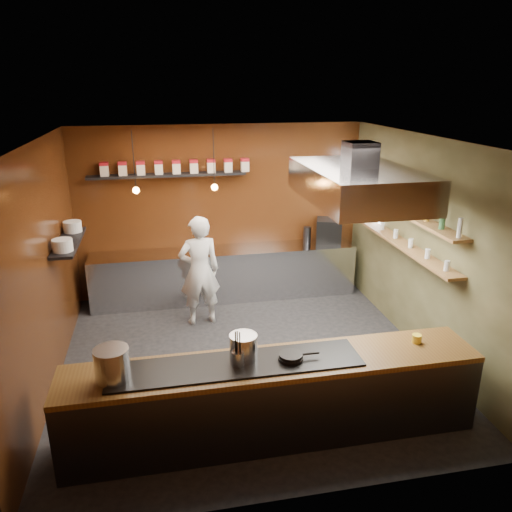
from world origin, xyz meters
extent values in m
plane|color=black|center=(0.00, 0.00, 0.00)|extent=(5.00, 5.00, 0.00)
plane|color=black|center=(0.00, 2.50, 1.50)|extent=(5.00, 0.00, 5.00)
plane|color=black|center=(-2.50, 0.00, 1.50)|extent=(0.00, 5.00, 5.00)
plane|color=#424326|center=(2.50, 0.00, 1.50)|extent=(0.00, 5.00, 5.00)
plane|color=silver|center=(0.00, 0.00, 3.00)|extent=(5.00, 5.00, 0.00)
plane|color=white|center=(2.45, 1.70, 1.90)|extent=(0.00, 1.00, 1.00)
cube|color=silver|center=(0.00, 2.17, 0.45)|extent=(4.60, 0.65, 0.90)
cube|color=#38383D|center=(0.00, -1.60, 0.43)|extent=(4.40, 0.70, 0.86)
cube|color=brown|center=(0.00, -1.60, 0.89)|extent=(4.40, 0.72, 0.06)
cube|color=black|center=(-0.40, -1.60, 0.93)|extent=(2.60, 0.55, 0.02)
cube|color=black|center=(-0.90, 2.36, 2.20)|extent=(2.60, 0.26, 0.04)
cube|color=black|center=(-2.34, 1.00, 1.55)|extent=(0.30, 1.40, 0.04)
cube|color=#91623A|center=(2.34, 0.30, 1.92)|extent=(0.26, 2.80, 0.04)
cube|color=#91623A|center=(2.34, 0.30, 1.45)|extent=(0.26, 2.80, 0.04)
cube|color=#38383D|center=(1.30, -0.40, 2.85)|extent=(0.35, 0.35, 0.30)
cube|color=silver|center=(1.30, -0.40, 2.50)|extent=(1.20, 2.00, 0.40)
cube|color=white|center=(1.30, -0.40, 2.29)|extent=(1.00, 1.80, 0.02)
cylinder|color=black|center=(-1.40, 1.70, 2.55)|extent=(0.01, 0.01, 0.90)
sphere|color=orange|center=(-1.40, 1.70, 2.10)|extent=(0.10, 0.10, 0.10)
cylinder|color=black|center=(-0.20, 1.70, 2.55)|extent=(0.01, 0.01, 0.90)
sphere|color=orange|center=(-0.20, 1.70, 2.10)|extent=(0.10, 0.10, 0.10)
cube|color=beige|center=(-1.90, 2.36, 2.31)|extent=(0.13, 0.13, 0.17)
cube|color=maroon|center=(-1.90, 2.36, 2.42)|extent=(0.13, 0.13, 0.05)
cube|color=beige|center=(-1.61, 2.36, 2.31)|extent=(0.13, 0.13, 0.17)
cube|color=maroon|center=(-1.61, 2.36, 2.42)|extent=(0.13, 0.13, 0.05)
cube|color=beige|center=(-1.32, 2.36, 2.31)|extent=(0.13, 0.13, 0.17)
cube|color=maroon|center=(-1.32, 2.36, 2.42)|extent=(0.14, 0.13, 0.05)
cube|color=beige|center=(-1.04, 2.36, 2.31)|extent=(0.13, 0.13, 0.17)
cube|color=maroon|center=(-1.04, 2.36, 2.42)|extent=(0.13, 0.13, 0.05)
cube|color=beige|center=(-0.75, 2.36, 2.31)|extent=(0.13, 0.13, 0.17)
cube|color=maroon|center=(-0.75, 2.36, 2.42)|extent=(0.14, 0.13, 0.05)
cube|color=beige|center=(-0.46, 2.36, 2.31)|extent=(0.13, 0.13, 0.17)
cube|color=maroon|center=(-0.46, 2.36, 2.42)|extent=(0.14, 0.13, 0.05)
cube|color=beige|center=(-0.18, 2.36, 2.31)|extent=(0.13, 0.13, 0.17)
cube|color=maroon|center=(-0.18, 2.36, 2.42)|extent=(0.14, 0.13, 0.05)
cube|color=beige|center=(0.11, 2.36, 2.31)|extent=(0.13, 0.13, 0.17)
cube|color=maroon|center=(0.11, 2.36, 2.42)|extent=(0.14, 0.13, 0.05)
cube|color=beige|center=(0.40, 2.36, 2.31)|extent=(0.13, 0.13, 0.17)
cube|color=maroon|center=(0.40, 2.36, 2.42)|extent=(0.14, 0.13, 0.05)
cylinder|color=silver|center=(-2.34, 0.55, 1.65)|extent=(0.26, 0.26, 0.16)
cylinder|color=silver|center=(-2.34, 1.45, 1.65)|extent=(0.26, 0.26, 0.16)
cylinder|color=silver|center=(2.34, -1.00, 2.06)|extent=(0.06, 0.06, 0.24)
cylinder|color=#2D5933|center=(2.34, -0.63, 2.06)|extent=(0.06, 0.06, 0.24)
cylinder|color=#8C601E|center=(2.34, -0.26, 2.06)|extent=(0.06, 0.06, 0.24)
cylinder|color=silver|center=(2.34, 0.11, 2.06)|extent=(0.06, 0.06, 0.24)
cylinder|color=#2D5933|center=(2.34, 0.49, 2.06)|extent=(0.06, 0.06, 0.24)
cylinder|color=#8C601E|center=(2.34, 0.86, 2.06)|extent=(0.06, 0.06, 0.24)
cylinder|color=silver|center=(2.34, 1.23, 2.06)|extent=(0.06, 0.06, 0.24)
cylinder|color=#2D5933|center=(2.34, 1.60, 2.06)|extent=(0.06, 0.06, 0.24)
cylinder|color=silver|center=(2.34, -0.85, 1.53)|extent=(0.07, 0.07, 0.13)
cylinder|color=silver|center=(2.34, -0.39, 1.53)|extent=(0.07, 0.07, 0.13)
cylinder|color=silver|center=(2.34, 0.07, 1.53)|extent=(0.07, 0.07, 0.13)
cylinder|color=silver|center=(2.34, 0.53, 1.53)|extent=(0.07, 0.07, 0.13)
cylinder|color=silver|center=(2.34, 0.99, 1.53)|extent=(0.07, 0.07, 0.13)
cylinder|color=silver|center=(2.34, 1.45, 1.53)|extent=(0.07, 0.07, 0.13)
cylinder|color=silver|center=(-1.61, -1.65, 1.10)|extent=(0.36, 0.36, 0.33)
cylinder|color=silver|center=(-0.31, -1.52, 1.08)|extent=(0.33, 0.33, 0.27)
cylinder|color=silver|center=(-0.39, -1.64, 1.02)|extent=(0.14, 0.14, 0.16)
cylinder|color=black|center=(0.17, -1.63, 0.96)|extent=(0.26, 0.26, 0.03)
cylinder|color=black|center=(0.17, -1.63, 0.99)|extent=(0.25, 0.25, 0.03)
cylinder|color=black|center=(0.38, -1.64, 0.99)|extent=(0.18, 0.03, 0.02)
cylinder|color=yellow|center=(1.64, -1.52, 0.97)|extent=(0.14, 0.14, 0.09)
cube|color=black|center=(1.90, 2.19, 1.12)|extent=(0.56, 0.54, 0.44)
imported|color=silver|center=(-0.52, 1.28, 0.88)|extent=(0.69, 0.50, 1.76)
camera|label=1|loc=(-1.07, -6.00, 3.67)|focal=35.00mm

